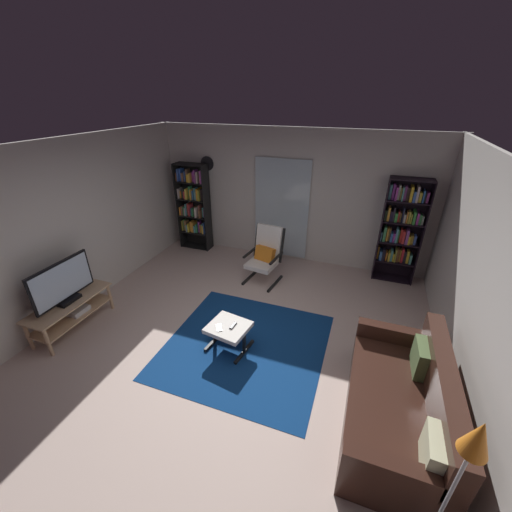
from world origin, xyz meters
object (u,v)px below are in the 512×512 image
object	(u,v)px
leather_sofa	(401,404)
wall_clock	(207,163)
lounge_armchair	(265,253)
tv_remote	(233,325)
ottoman	(229,330)
cell_phone	(219,328)
bookshelf_near_sofa	(401,228)
tv_stand	(72,309)
bookshelf_near_tv	(194,204)
floor_lamp_by_sofa	(467,461)
television	(63,284)

from	to	relation	value
leather_sofa	wall_clock	xyz separation A→B (m)	(-3.86, 3.32, 1.55)
lounge_armchair	tv_remote	xyz separation A→B (m)	(0.18, -1.89, -0.15)
leather_sofa	lounge_armchair	size ratio (longest dim) A/B	1.80
ottoman	tv_remote	distance (m)	0.10
cell_phone	bookshelf_near_sofa	bearing A→B (deg)	21.03
tv_stand	leather_sofa	xyz separation A→B (m)	(4.48, -0.05, -0.00)
wall_clock	cell_phone	bearing A→B (deg)	-61.22
bookshelf_near_tv	leather_sofa	world-z (taller)	bookshelf_near_tv
tv_stand	floor_lamp_by_sofa	xyz separation A→B (m)	(4.63, -1.13, 0.87)
bookshelf_near_sofa	wall_clock	xyz separation A→B (m)	(-3.83, 0.14, 0.84)
lounge_armchair	bookshelf_near_sofa	bearing A→B (deg)	20.79
bookshelf_near_sofa	cell_phone	world-z (taller)	bookshelf_near_sofa
bookshelf_near_sofa	bookshelf_near_tv	bearing A→B (deg)	-179.66
lounge_armchair	floor_lamp_by_sofa	size ratio (longest dim) A/B	0.67
lounge_armchair	tv_remote	distance (m)	1.90
bookshelf_near_tv	lounge_armchair	distance (m)	2.13
bookshelf_near_tv	tv_remote	world-z (taller)	bookshelf_near_tv
leather_sofa	cell_phone	size ratio (longest dim) A/B	13.17
ottoman	wall_clock	xyz separation A→B (m)	(-1.73, 2.88, 1.54)
tv_stand	television	xyz separation A→B (m)	(0.00, -0.01, 0.45)
leather_sofa	floor_lamp_by_sofa	bearing A→B (deg)	-81.93
leather_sofa	bookshelf_near_sofa	bearing A→B (deg)	90.62
cell_phone	leather_sofa	bearing A→B (deg)	-40.13
television	bookshelf_near_sofa	size ratio (longest dim) A/B	0.50
bookshelf_near_sofa	floor_lamp_by_sofa	bearing A→B (deg)	-87.48
leather_sofa	cell_phone	world-z (taller)	leather_sofa
tv_remote	cell_phone	distance (m)	0.19
leather_sofa	ottoman	bearing A→B (deg)	168.40
television	tv_remote	world-z (taller)	television
tv_stand	cell_phone	bearing A→B (deg)	7.63
television	lounge_armchair	xyz separation A→B (m)	(2.22, 2.30, -0.23)
tv_remote	ottoman	bearing A→B (deg)	-159.75
cell_phone	television	bearing A→B (deg)	156.75
bookshelf_near_sofa	leather_sofa	world-z (taller)	bookshelf_near_sofa
leather_sofa	wall_clock	world-z (taller)	wall_clock
tv_stand	bookshelf_near_tv	world-z (taller)	bookshelf_near_tv
television	ottoman	bearing A→B (deg)	9.72
wall_clock	lounge_armchair	bearing A→B (deg)	-31.44
lounge_armchair	cell_phone	world-z (taller)	lounge_armchair
leather_sofa	cell_phone	bearing A→B (deg)	171.05
tv_stand	leather_sofa	world-z (taller)	leather_sofa
floor_lamp_by_sofa	wall_clock	size ratio (longest dim) A/B	5.26
floor_lamp_by_sofa	ottoman	bearing A→B (deg)	146.41
bookshelf_near_tv	television	bearing A→B (deg)	-95.56
cell_phone	wall_clock	size ratio (longest dim) A/B	0.48
lounge_armchair	cell_phone	bearing A→B (deg)	-89.20
ottoman	bookshelf_near_sofa	bearing A→B (deg)	52.55
tv_stand	lounge_armchair	bearing A→B (deg)	45.91
cell_phone	floor_lamp_by_sofa	world-z (taller)	floor_lamp_by_sofa
tv_stand	bookshelf_near_tv	distance (m)	3.20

